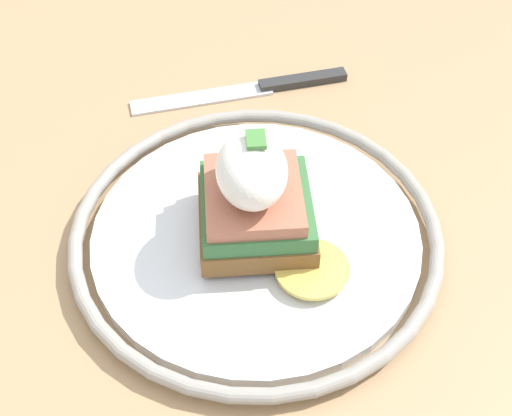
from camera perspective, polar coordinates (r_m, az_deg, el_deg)
dining_table at (r=0.60m, az=0.82°, el=-6.79°), size 1.03×0.87×0.73m
plate at (r=0.49m, az=0.00°, el=-2.13°), size 0.26×0.26×0.02m
sandwich at (r=0.46m, az=-0.03°, el=0.73°), size 0.10×0.10×0.08m
knife at (r=0.62m, az=0.18°, el=9.57°), size 0.05×0.19×0.01m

